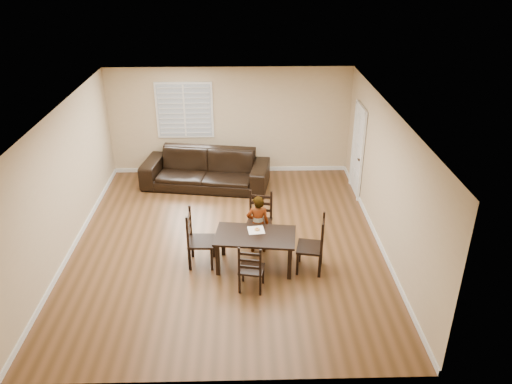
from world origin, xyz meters
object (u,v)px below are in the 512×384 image
chair_right (317,247)px  chair_left (194,240)px  chair_near (260,219)px  chair_far (250,272)px  child (258,224)px  sofa (206,169)px  dining_table (255,239)px  donut (257,229)px

chair_right → chair_left: bearing=-85.0°
chair_near → chair_far: bearing=-86.3°
chair_left → chair_right: 2.23m
chair_right → child: 1.24m
chair_left → sofa: (-0.00, 3.31, -0.06)m
dining_table → donut: donut is taller
chair_far → child: 1.29m
chair_right → dining_table: bearing=-85.6°
chair_left → child: (1.17, 0.39, 0.09)m
chair_far → sofa: 4.31m
chair_far → donut: bearing=-87.7°
chair_far → chair_right: 1.35m
child → sofa: bearing=-70.8°
dining_table → child: child is taller
child → donut: 0.37m
chair_left → sofa: 3.31m
chair_near → sofa: 2.80m
chair_near → donut: chair_near is taller
dining_table → child: 0.52m
chair_left → donut: 1.16m
chair_right → donut: size_ratio=10.74×
dining_table → sofa: sofa is taller
dining_table → sofa: size_ratio=0.51×
chair_left → sofa: bearing=1.6°
donut → sofa: size_ratio=0.03×
donut → sofa: (-1.15, 3.28, -0.26)m
donut → sofa: bearing=109.3°
chair_near → child: 0.43m
sofa → chair_right: bearing=-49.1°
chair_near → donut: size_ratio=10.41×
child → sofa: (-1.17, 2.92, -0.15)m
chair_near → chair_left: size_ratio=0.96×
chair_near → chair_left: (-1.23, -0.80, 0.02)m
sofa → dining_table: bearing=-62.9°
dining_table → chair_right: size_ratio=1.40×
sofa → child: bearing=-59.0°
chair_far → chair_left: bearing=-30.2°
dining_table → donut: (0.04, 0.16, 0.11)m
sofa → chair_far: bearing=-67.3°
sofa → chair_near: bearing=-54.7°
dining_table → child: size_ratio=1.28×
chair_far → donut: chair_far is taller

